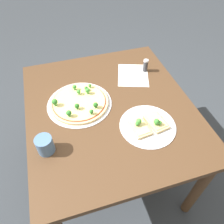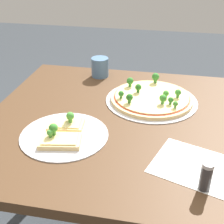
% 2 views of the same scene
% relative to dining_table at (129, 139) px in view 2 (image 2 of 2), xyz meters
% --- Properties ---
extents(dining_table, '(1.08, 0.96, 0.71)m').
position_rel_dining_table_xyz_m(dining_table, '(0.00, 0.00, 0.00)').
color(dining_table, '#4C331E').
rests_on(dining_table, ground_plane).
extents(pizza_tray_whole, '(0.38, 0.38, 0.07)m').
position_rel_dining_table_xyz_m(pizza_tray_whole, '(0.07, 0.17, 0.10)').
color(pizza_tray_whole, silver).
rests_on(pizza_tray_whole, dining_table).
extents(pizza_tray_slice, '(0.31, 0.31, 0.07)m').
position_rel_dining_table_xyz_m(pizza_tray_slice, '(-0.21, -0.15, 0.10)').
color(pizza_tray_slice, silver).
rests_on(pizza_tray_slice, dining_table).
extents(drinking_cup, '(0.08, 0.08, 0.09)m').
position_rel_dining_table_xyz_m(drinking_cup, '(-0.20, 0.38, 0.14)').
color(drinking_cup, '#4C7099').
rests_on(drinking_cup, dining_table).
extents(condiment_shaker, '(0.03, 0.03, 0.09)m').
position_rel_dining_table_xyz_m(condiment_shaker, '(0.25, -0.33, 0.14)').
color(condiment_shaker, '#333338').
rests_on(condiment_shaker, dining_table).
extents(paper_menu, '(0.29, 0.27, 0.00)m').
position_rel_dining_table_xyz_m(paper_menu, '(0.23, -0.23, 0.09)').
color(paper_menu, white).
rests_on(paper_menu, dining_table).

